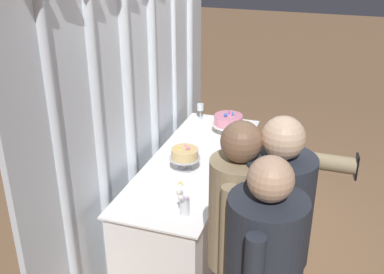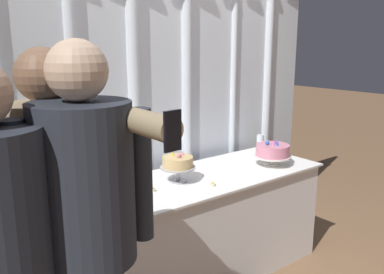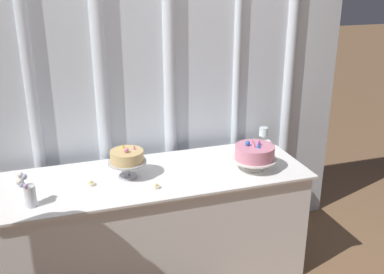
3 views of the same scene
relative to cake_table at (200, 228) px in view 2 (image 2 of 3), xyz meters
name	(u,v)px [view 2 (image 2 of 3)]	position (x,y,z in m)	size (l,w,h in m)	color
draped_curtain	(162,84)	(0.00, 0.46, 1.03)	(3.19, 0.15, 2.70)	silver
cake_table	(200,228)	(0.00, 0.00, 0.00)	(1.97, 0.70, 0.79)	white
cake_display_nearleft	(178,164)	(-0.18, 0.02, 0.52)	(0.24, 0.24, 0.21)	#B2B2B7
cake_display_nearright	(273,151)	(0.64, -0.12, 0.51)	(0.30, 0.30, 0.21)	silver
wine_glass	(260,139)	(0.88, 0.23, 0.50)	(0.07, 0.07, 0.15)	silver
flower_vase	(113,198)	(-0.78, -0.18, 0.48)	(0.10, 0.08, 0.20)	silver
tealight_far_left	(153,190)	(-0.42, -0.03, 0.40)	(0.05, 0.05, 0.03)	beige
tealight_near_left	(212,184)	(-0.04, -0.19, 0.40)	(0.04, 0.04, 0.03)	beige
guest_girl_blue_dress	(57,241)	(-1.26, -0.66, 0.57)	(0.47, 0.69, 1.71)	#4C5675
guest_man_dark_suit	(89,258)	(-1.21, -0.84, 0.56)	(0.52, 0.40, 1.74)	#9E8966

